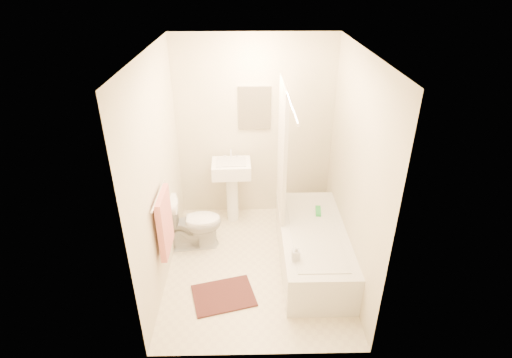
{
  "coord_description": "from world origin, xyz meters",
  "views": [
    {
      "loc": [
        -0.08,
        -3.59,
        3.08
      ],
      "look_at": [
        0.0,
        0.25,
        1.0
      ],
      "focal_mm": 28.0,
      "sensor_mm": 36.0,
      "label": 1
    }
  ],
  "objects_px": {
    "toilet": "(194,223)",
    "bath_mat": "(224,296)",
    "soap_bottle": "(296,253)",
    "bathtub": "(312,247)",
    "sink": "(232,189)"
  },
  "relations": [
    {
      "from": "toilet",
      "to": "bath_mat",
      "type": "height_order",
      "value": "toilet"
    },
    {
      "from": "bathtub",
      "to": "soap_bottle",
      "type": "distance_m",
      "value": 0.65
    },
    {
      "from": "soap_bottle",
      "to": "bathtub",
      "type": "bearing_deg",
      "value": 62.89
    },
    {
      "from": "sink",
      "to": "bathtub",
      "type": "bearing_deg",
      "value": -46.56
    },
    {
      "from": "sink",
      "to": "soap_bottle",
      "type": "relative_size",
      "value": 5.67
    },
    {
      "from": "toilet",
      "to": "bath_mat",
      "type": "xyz_separation_m",
      "value": [
        0.39,
        -0.88,
        -0.32
      ]
    },
    {
      "from": "sink",
      "to": "bath_mat",
      "type": "xyz_separation_m",
      "value": [
        -0.06,
        -1.44,
        -0.47
      ]
    },
    {
      "from": "toilet",
      "to": "soap_bottle",
      "type": "distance_m",
      "value": 1.44
    },
    {
      "from": "toilet",
      "to": "bathtub",
      "type": "distance_m",
      "value": 1.44
    },
    {
      "from": "toilet",
      "to": "bathtub",
      "type": "xyz_separation_m",
      "value": [
        1.39,
        -0.37,
        -0.1
      ]
    },
    {
      "from": "toilet",
      "to": "soap_bottle",
      "type": "height_order",
      "value": "toilet"
    },
    {
      "from": "bathtub",
      "to": "bath_mat",
      "type": "relative_size",
      "value": 2.65
    },
    {
      "from": "toilet",
      "to": "sink",
      "type": "bearing_deg",
      "value": -46.5
    },
    {
      "from": "toilet",
      "to": "bathtub",
      "type": "bearing_deg",
      "value": -112.05
    },
    {
      "from": "toilet",
      "to": "soap_bottle",
      "type": "bearing_deg",
      "value": -134.84
    }
  ]
}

